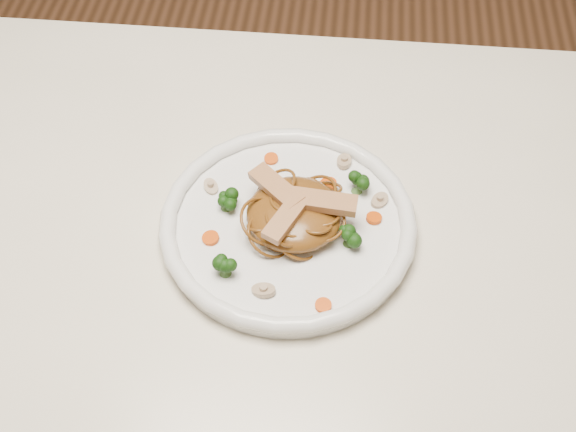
{
  "coord_description": "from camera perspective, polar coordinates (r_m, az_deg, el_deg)",
  "views": [
    {
      "loc": [
        0.15,
        -0.54,
        1.48
      ],
      "look_at": [
        0.09,
        0.02,
        0.78
      ],
      "focal_mm": 47.47,
      "sensor_mm": 36.0,
      "label": 1
    }
  ],
  "objects": [
    {
      "name": "chicken_c",
      "position": [
        0.86,
        -0.14,
        -0.11
      ],
      "size": [
        0.05,
        0.07,
        0.01
      ],
      "primitive_type": "cube",
      "rotation": [
        0.0,
        0.0,
        4.25
      ],
      "color": "tan",
      "rests_on": "noodle_mound"
    },
    {
      "name": "mushroom_2",
      "position": [
        0.94,
        -5.79,
        2.19
      ],
      "size": [
        0.03,
        0.03,
        0.01
      ],
      "primitive_type": "cylinder",
      "rotation": [
        0.0,
        0.0,
        -1.01
      ],
      "color": "#C2AF92",
      "rests_on": "plate"
    },
    {
      "name": "chicken_b",
      "position": [
        0.89,
        -0.87,
        2.16
      ],
      "size": [
        0.07,
        0.07,
        0.01
      ],
      "primitive_type": "cube",
      "rotation": [
        0.0,
        0.0,
        2.37
      ],
      "color": "tan",
      "rests_on": "noodle_mound"
    },
    {
      "name": "broccoli_3",
      "position": [
        0.88,
        4.63,
        -1.53
      ],
      "size": [
        0.03,
        0.03,
        0.03
      ],
      "primitive_type": null,
      "rotation": [
        0.0,
        0.0,
        0.24
      ],
      "color": "#1A410D",
      "rests_on": "plate"
    },
    {
      "name": "carrot_0",
      "position": [
        0.94,
        3.04,
        2.41
      ],
      "size": [
        0.02,
        0.02,
        0.0
      ],
      "primitive_type": "cylinder",
      "rotation": [
        0.0,
        0.0,
        -0.01
      ],
      "color": "#D05107",
      "rests_on": "plate"
    },
    {
      "name": "broccoli_1",
      "position": [
        0.91,
        -4.68,
        1.21
      ],
      "size": [
        0.03,
        0.03,
        0.03
      ],
      "primitive_type": null,
      "rotation": [
        0.0,
        0.0,
        0.08
      ],
      "color": "#1A410D",
      "rests_on": "plate"
    },
    {
      "name": "carrot_3",
      "position": [
        0.97,
        -1.27,
        4.3
      ],
      "size": [
        0.02,
        0.02,
        0.0
      ],
      "primitive_type": "cylinder",
      "rotation": [
        0.0,
        0.0,
        -0.01
      ],
      "color": "#D05107",
      "rests_on": "plate"
    },
    {
      "name": "mushroom_3",
      "position": [
        0.97,
        4.23,
        4.1
      ],
      "size": [
        0.03,
        0.03,
        0.01
      ],
      "primitive_type": "cylinder",
      "rotation": [
        0.0,
        0.0,
        1.49
      ],
      "color": "#C2AF92",
      "rests_on": "plate"
    },
    {
      "name": "carrot_1",
      "position": [
        0.89,
        -5.82,
        -1.66
      ],
      "size": [
        0.02,
        0.02,
        0.0
      ],
      "primitive_type": "cylinder",
      "rotation": [
        0.0,
        0.0,
        -0.04
      ],
      "color": "#D05107",
      "rests_on": "plate"
    },
    {
      "name": "table",
      "position": [
        1.0,
        -5.52,
        -5.22
      ],
      "size": [
        1.2,
        0.8,
        0.75
      ],
      "color": "#EEE2CA",
      "rests_on": "ground"
    },
    {
      "name": "carrot_2",
      "position": [
        0.91,
        6.46,
        -0.15
      ],
      "size": [
        0.02,
        0.02,
        0.0
      ],
      "primitive_type": "cylinder",
      "rotation": [
        0.0,
        0.0,
        0.02
      ],
      "color": "#D05107",
      "rests_on": "plate"
    },
    {
      "name": "broccoli_2",
      "position": [
        0.85,
        -4.78,
        -3.67
      ],
      "size": [
        0.04,
        0.04,
        0.03
      ],
      "primitive_type": null,
      "rotation": [
        0.0,
        0.0,
        0.34
      ],
      "color": "#1A410D",
      "rests_on": "plate"
    },
    {
      "name": "chicken_a",
      "position": [
        0.88,
        2.67,
        1.08
      ],
      "size": [
        0.08,
        0.03,
        0.01
      ],
      "primitive_type": "cube",
      "rotation": [
        0.0,
        0.0,
        -0.08
      ],
      "color": "tan",
      "rests_on": "noodle_mound"
    },
    {
      "name": "mushroom_0",
      "position": [
        0.85,
        -1.84,
        -5.59
      ],
      "size": [
        0.03,
        0.03,
        0.01
      ],
      "primitive_type": "cylinder",
      "rotation": [
        0.0,
        0.0,
        -0.09
      ],
      "color": "#C2AF92",
      "rests_on": "plate"
    },
    {
      "name": "mushroom_1",
      "position": [
        0.93,
        6.87,
        1.17
      ],
      "size": [
        0.04,
        0.04,
        0.01
      ],
      "primitive_type": "cylinder",
      "rotation": [
        0.0,
        0.0,
        0.93
      ],
      "color": "#C2AF92",
      "rests_on": "plate"
    },
    {
      "name": "plate",
      "position": [
        0.91,
        0.0,
        -0.87
      ],
      "size": [
        0.4,
        0.4,
        0.02
      ],
      "primitive_type": "cylinder",
      "rotation": [
        0.0,
        0.0,
        0.42
      ],
      "color": "white",
      "rests_on": "table"
    },
    {
      "name": "carrot_4",
      "position": [
        0.84,
        2.66,
        -6.71
      ],
      "size": [
        0.02,
        0.02,
        0.0
      ],
      "primitive_type": "cylinder",
      "rotation": [
        0.0,
        0.0,
        -0.04
      ],
      "color": "#D05107",
      "rests_on": "plate"
    },
    {
      "name": "broccoli_0",
      "position": [
        0.93,
        5.22,
        2.46
      ],
      "size": [
        0.03,
        0.03,
        0.03
      ],
      "primitive_type": null,
      "rotation": [
        0.0,
        0.0,
        0.28
      ],
      "color": "#1A410D",
      "rests_on": "plate"
    },
    {
      "name": "noodle_mound",
      "position": [
        0.89,
        0.5,
        0.18
      ],
      "size": [
        0.12,
        0.12,
        0.04
      ],
      "primitive_type": "ellipsoid",
      "rotation": [
        0.0,
        0.0,
        -0.04
      ],
      "color": "brown",
      "rests_on": "plate"
    }
  ]
}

